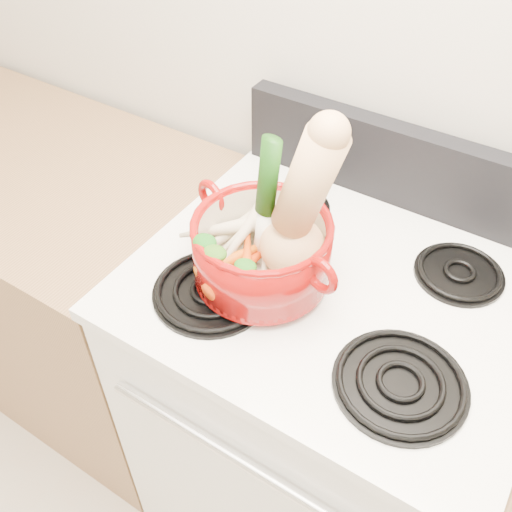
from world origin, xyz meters
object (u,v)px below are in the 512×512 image
Objects in this scene: stove_body at (320,414)px; squash at (299,205)px; dutch_oven at (262,250)px; leek at (265,202)px.

stove_body is 2.96× the size of squash.
leek is at bearing 122.00° from dutch_oven.
stove_body is at bearing 46.89° from dutch_oven.
stove_body is 0.68m from leek.
squash reaches higher than dutch_oven.
stove_body is 3.60× the size of dutch_oven.
leek is at bearing 179.23° from squash.
squash is at bearing -139.83° from stove_body.
leek is (-0.01, 0.02, 0.10)m from dutch_oven.
dutch_oven is 0.13m from squash.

